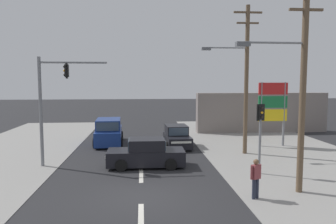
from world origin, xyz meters
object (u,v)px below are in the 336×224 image
Objects in this scene: sedan_crossing_left at (146,154)px; suv_receding_far at (109,132)px; shopping_plaza_sign at (273,105)px; pedestrian_at_kerb at (256,177)px; traffic_signal_mast at (50,97)px; hatchback_oncoming_mid at (177,137)px; utility_pole_foreground_right at (300,81)px; utility_pole_midground_right at (244,75)px; pedestal_signal_right_kerb at (260,127)px.

suv_receding_far is at bearing 111.89° from sedan_crossing_left.
suv_receding_far is (-11.79, 1.76, -2.10)m from shopping_plaza_sign.
suv_receding_far is 2.83× the size of pedestrian_at_kerb.
traffic_signal_mast reaches higher than sedan_crossing_left.
shopping_plaza_sign is 1.24× the size of hatchback_oncoming_mid.
utility_pole_foreground_right is at bearing -106.49° from shopping_plaza_sign.
utility_pole_foreground_right reaches higher than shopping_plaza_sign.
pedestrian_at_kerb is (-1.98, -0.64, -3.76)m from utility_pole_foreground_right.
utility_pole_foreground_right is 0.92× the size of utility_pole_midground_right.
utility_pole_foreground_right reaches higher than suv_receding_far.
utility_pole_foreground_right is 5.32× the size of pedestrian_at_kerb.
pedestal_signal_right_kerb reaches higher than sedan_crossing_left.
shopping_plaza_sign is 7.22m from hatchback_oncoming_mid.
traffic_signal_mast is 1.62× the size of hatchback_oncoming_mid.
shopping_plaza_sign is (3.41, 6.80, 0.57)m from pedestal_signal_right_kerb.
shopping_plaza_sign is at bearing 16.97° from traffic_signal_mast.
hatchback_oncoming_mid is at bearing 147.88° from utility_pole_midground_right.
sedan_crossing_left is at bearing 128.87° from pedestrian_at_kerb.
shopping_plaza_sign is 2.82× the size of pedestrian_at_kerb.
utility_pole_midground_right is 2.04× the size of shopping_plaza_sign.
traffic_signal_mast is 9.31m from hatchback_oncoming_mid.
pedestrian_at_kerb is at bearing -104.00° from utility_pole_midground_right.
traffic_signal_mast is at bearing 173.72° from sedan_crossing_left.
utility_pole_foreground_right is 1.88× the size of shopping_plaza_sign.
suv_receding_far is (-8.96, 3.97, -4.17)m from utility_pole_midground_right.
pedestrian_at_kerb is (-2.00, -8.01, -4.13)m from utility_pole_midground_right.
utility_pole_foreground_right is at bearing -51.76° from suv_receding_far.
traffic_signal_mast is 6.07m from sedan_crossing_left.
utility_pole_foreground_right is at bearing -36.74° from sedan_crossing_left.
sedan_crossing_left is at bearing 161.78° from pedestal_signal_right_kerb.
suv_receding_far is at bearing 120.15° from pedestrian_at_kerb.
pedestal_signal_right_kerb is 6.24m from sedan_crossing_left.
pedestal_signal_right_kerb is 0.77× the size of suv_receding_far.
pedestrian_at_kerb reaches higher than sedan_crossing_left.
suv_receding_far is at bearing 163.65° from hatchback_oncoming_mid.
utility_pole_midground_right is 5.77× the size of pedestrian_at_kerb.
utility_pole_midground_right is 11.71m from traffic_signal_mast.
shopping_plaza_sign is at bearing 64.76° from pedestrian_at_kerb.
suv_receding_far is 1.24× the size of hatchback_oncoming_mid.
pedestal_signal_right_kerb is at bearing 67.57° from pedestrian_at_kerb.
sedan_crossing_left is 7.20m from suv_receding_far.
utility_pole_midground_right is at bearing -23.91° from suv_receding_far.
hatchback_oncoming_mid is 2.28× the size of pedestrian_at_kerb.
utility_pole_midground_right reaches higher than utility_pole_foreground_right.
utility_pole_midground_right is 2.64× the size of pedestal_signal_right_kerb.
utility_pole_foreground_right is 2.34× the size of hatchback_oncoming_mid.
sedan_crossing_left is 1.14× the size of hatchback_oncoming_mid.
utility_pole_midground_right reaches higher than pedestrian_at_kerb.
sedan_crossing_left is (5.17, -0.57, -3.13)m from traffic_signal_mast.
pedestrian_at_kerb is at bearing -31.88° from traffic_signal_mast.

